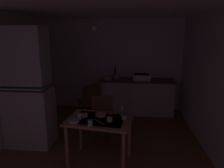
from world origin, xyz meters
The scene contains 26 objects.
ground_plane centered at (0.00, 0.00, 0.00)m, with size 5.04×5.04×0.00m, color brown.
wall_back centered at (0.00, 2.07, 1.23)m, with size 3.75×0.10×2.46m, color silver.
wall_left centered at (-1.87, 0.00, 1.23)m, with size 0.10×4.14×2.46m, color beige.
wall_right centered at (1.87, 0.00, 1.23)m, with size 0.10×4.14×2.46m, color silver.
ceiling_slab centered at (0.00, 0.00, 2.51)m, with size 3.75×4.14×0.10m, color silver.
hutch_cabinet centered at (-1.39, -0.14, 1.02)m, with size 0.83×0.53×2.19m.
counter_cabinet centered at (0.64, 1.70, 0.45)m, with size 1.90×0.64×0.90m.
sink_basin centered at (0.74, 1.70, 0.98)m, with size 0.44×0.34×0.15m.
hand_pump centered at (0.04, 1.75, 1.07)m, with size 0.05×0.27×0.39m.
mixing_bowl_counter centered at (-0.13, 1.65, 0.94)m, with size 0.23×0.23×0.08m, color tan.
stoneware_crock centered at (0.09, 1.74, 0.96)m, with size 0.12×0.12×0.13m, color beige.
dining_table centered at (-0.01, -0.60, 0.64)m, with size 1.08×0.81×0.75m.
chair_far_side centered at (-0.05, -0.04, 0.52)m, with size 0.46×0.46×0.99m.
chair_by_counter centered at (-0.54, 1.12, 0.48)m, with size 0.56×0.56×0.91m.
serving_bowl_wide centered at (-0.26, -0.53, 0.77)m, with size 0.11×0.11×0.04m, color beige.
soup_bowl_small centered at (0.00, -0.48, 0.77)m, with size 0.18×0.18×0.04m, color tan.
sauce_dish centered at (-0.37, -0.76, 0.77)m, with size 0.17×0.17×0.04m, color #9EB2C6.
mug_dark centered at (-0.09, -0.87, 0.80)m, with size 0.07×0.07×0.09m, color #9EB2C6.
mug_tall centered at (0.38, -0.58, 0.78)m, with size 0.07×0.07×0.06m, color #9EB2C6.
teacup_mint centered at (0.17, -0.68, 0.79)m, with size 0.09×0.09×0.06m, color beige.
teacup_cream centered at (-0.31, -0.63, 0.80)m, with size 0.09×0.09×0.09m, color #ADD1C1.
glass_bottle centered at (0.34, -0.45, 0.86)m, with size 0.06×0.06×0.27m.
table_knife centered at (0.01, -0.71, 0.76)m, with size 0.22×0.02×0.01m, color silver.
teaspoon_near_bowl centered at (-0.35, -0.42, 0.76)m, with size 0.13×0.02×0.01m, color beige.
teaspoon_by_cup centered at (0.17, -0.38, 0.76)m, with size 0.13×0.02×0.01m, color beige.
pendant_bulb centered at (-0.18, 0.03, 2.15)m, with size 0.08×0.08×0.08m, color #F9EFCC.
Camera 1 is at (0.48, -3.55, 2.02)m, focal length 32.62 mm.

